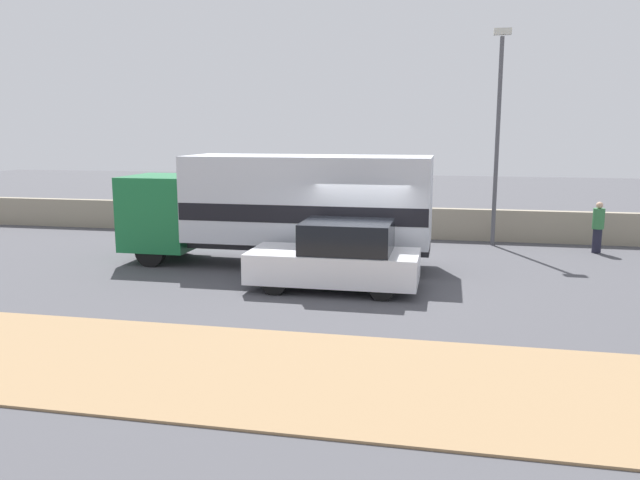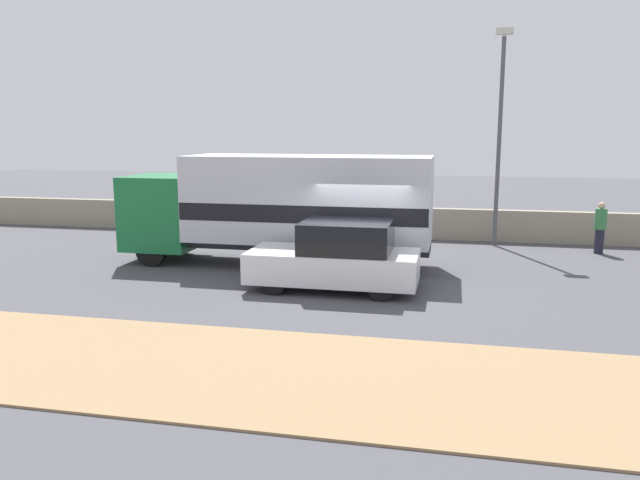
# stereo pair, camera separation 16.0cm
# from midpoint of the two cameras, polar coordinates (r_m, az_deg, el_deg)

# --- Properties ---
(ground_plane) EXTENTS (80.00, 80.00, 0.00)m
(ground_plane) POSITION_cam_midpoint_polar(r_m,az_deg,el_deg) (15.73, 3.00, -4.33)
(ground_plane) COLOR #47474C
(dirt_shoulder_foreground) EXTENTS (60.00, 4.02, 0.04)m
(dirt_shoulder_foreground) POSITION_cam_midpoint_polar(r_m,az_deg,el_deg) (10.26, -2.08, -12.18)
(dirt_shoulder_foreground) COLOR #937551
(dirt_shoulder_foreground) RESTS_ON ground_plane
(stone_wall_backdrop) EXTENTS (60.00, 0.35, 1.12)m
(stone_wall_backdrop) POSITION_cam_midpoint_polar(r_m,az_deg,el_deg) (23.03, 5.90, 1.64)
(stone_wall_backdrop) COLOR gray
(stone_wall_backdrop) RESTS_ON ground_plane
(street_lamp) EXTENTS (0.56, 0.28, 7.14)m
(street_lamp) POSITION_cam_midpoint_polar(r_m,az_deg,el_deg) (21.84, 15.77, 10.25)
(street_lamp) COLOR #4C4C51
(street_lamp) RESTS_ON ground_plane
(box_truck) EXTENTS (8.93, 2.38, 3.18)m
(box_truck) POSITION_cam_midpoint_polar(r_m,az_deg,el_deg) (18.01, -3.65, 3.23)
(box_truck) COLOR #196B38
(box_truck) RESTS_ON ground_plane
(car_hatchback) EXTENTS (4.16, 1.86, 1.71)m
(car_hatchback) POSITION_cam_midpoint_polar(r_m,az_deg,el_deg) (15.33, 1.34, -1.57)
(car_hatchback) COLOR silver
(car_hatchback) RESTS_ON ground_plane
(pedestrian) EXTENTS (0.36, 0.36, 1.65)m
(pedestrian) POSITION_cam_midpoint_polar(r_m,az_deg,el_deg) (21.78, 23.88, 1.13)
(pedestrian) COLOR #1E1E2D
(pedestrian) RESTS_ON ground_plane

